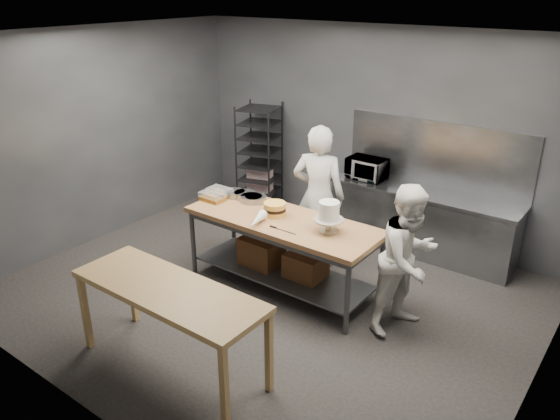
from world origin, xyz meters
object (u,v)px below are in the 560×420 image
Objects in this scene: work_table at (281,244)px; chef_behind at (318,196)px; speed_rack at (260,159)px; frosted_cake_stand at (329,213)px; chef_right at (409,259)px; near_counter at (169,296)px; microwave at (367,168)px; layer_cake at (275,209)px.

chef_behind reaches higher than work_table.
speed_rack is 4.79× the size of frosted_cake_stand.
frosted_cake_stand is (-0.94, -0.10, 0.32)m from chef_right.
chef_behind is (0.01, 0.79, 0.38)m from work_table.
chef_behind is (-0.09, 2.69, 0.13)m from near_counter.
chef_behind reaches higher than chef_right.
chef_right is at bearing 3.57° from work_table.
frosted_cake_stand is at bearing 113.08° from chef_right.
near_counter is 3.69× the size of microwave.
microwave is 1.99m from frosted_cake_stand.
frosted_cake_stand is at bearing 73.47° from near_counter.
microwave is at bearing 89.94° from near_counter.
frosted_cake_stand is at bearing -1.63° from layer_cake.
chef_behind is 3.50× the size of microwave.
chef_right is 2.36m from microwave.
microwave is (1.90, 0.08, 0.19)m from speed_rack.
chef_behind is 1.15× the size of chef_right.
chef_right reaches higher than microwave.
chef_right is at bearing 6.13° from frosted_cake_stand.
near_counter is 1.06× the size of chef_behind.
microwave is at bearing 87.02° from work_table.
microwave is at bearing 2.41° from speed_rack.
speed_rack reaches higher than microwave.
frosted_cake_stand is at bearing -0.10° from work_table.
work_table is 1.91m from near_counter.
work_table is 0.87m from frosted_cake_stand.
near_counter is 4.18m from speed_rack.
microwave is at bearing 56.48° from chef_right.
speed_rack is at bearing 79.96° from chef_right.
speed_rack is 1.92m from microwave.
layer_cake is at bearing 169.70° from work_table.
speed_rack is 2.09m from chef_behind.
near_counter is at bearing -62.97° from speed_rack.
frosted_cake_stand reaches higher than layer_cake.
layer_cake reaches higher than work_table.
chef_behind reaches higher than speed_rack.
near_counter is at bearing -106.53° from frosted_cake_stand.
near_counter is at bearing 74.84° from chef_behind.
work_table is 1.45× the size of chef_right.
work_table is 1.62m from chef_right.
speed_rack is 6.53× the size of layer_cake.
chef_right is (3.40, -1.73, -0.03)m from speed_rack.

